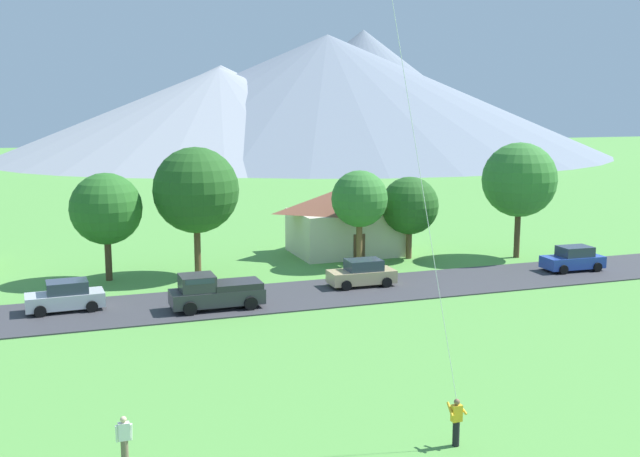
{
  "coord_description": "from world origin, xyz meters",
  "views": [
    {
      "loc": [
        -11.3,
        -12.87,
        11.54
      ],
      "look_at": [
        -1.43,
        15.09,
        6.64
      ],
      "focal_mm": 42.79,
      "sensor_mm": 36.0,
      "label": 1
    }
  ],
  "objects_px": {
    "tree_right_of_center": "(519,180)",
    "parked_car_blue_west_end": "(573,259)",
    "parked_car_tan_mid_east": "(362,273)",
    "tree_far_right": "(360,199)",
    "tree_near_left": "(196,190)",
    "watcher_person": "(124,440)",
    "tree_near_right": "(410,206)",
    "house_leftmost": "(344,219)",
    "parked_car_silver_mid_west": "(66,297)",
    "tree_left_of_center": "(106,209)",
    "pickup_truck_charcoal_west_side": "(214,291)"
  },
  "relations": [
    {
      "from": "tree_near_right",
      "to": "parked_car_tan_mid_east",
      "type": "height_order",
      "value": "tree_near_right"
    },
    {
      "from": "parked_car_silver_mid_west",
      "to": "pickup_truck_charcoal_west_side",
      "type": "relative_size",
      "value": 0.82
    },
    {
      "from": "tree_right_of_center",
      "to": "parked_car_blue_west_end",
      "type": "xyz_separation_m",
      "value": [
        0.91,
        -5.46,
        -5.0
      ]
    },
    {
      "from": "tree_left_of_center",
      "to": "pickup_truck_charcoal_west_side",
      "type": "relative_size",
      "value": 1.36
    },
    {
      "from": "tree_right_of_center",
      "to": "tree_near_left",
      "type": "bearing_deg",
      "value": 175.46
    },
    {
      "from": "tree_near_right",
      "to": "parked_car_silver_mid_west",
      "type": "height_order",
      "value": "tree_near_right"
    },
    {
      "from": "tree_far_right",
      "to": "watcher_person",
      "type": "height_order",
      "value": "tree_far_right"
    },
    {
      "from": "tree_near_left",
      "to": "parked_car_tan_mid_east",
      "type": "distance_m",
      "value": 12.38
    },
    {
      "from": "parked_car_blue_west_end",
      "to": "tree_near_right",
      "type": "bearing_deg",
      "value": 138.12
    },
    {
      "from": "tree_far_right",
      "to": "watcher_person",
      "type": "distance_m",
      "value": 32.0
    },
    {
      "from": "house_leftmost",
      "to": "tree_far_right",
      "type": "height_order",
      "value": "tree_far_right"
    },
    {
      "from": "tree_right_of_center",
      "to": "parked_car_silver_mid_west",
      "type": "bearing_deg",
      "value": -171.86
    },
    {
      "from": "tree_near_left",
      "to": "parked_car_blue_west_end",
      "type": "bearing_deg",
      "value": -16.57
    },
    {
      "from": "tree_far_right",
      "to": "parked_car_tan_mid_east",
      "type": "distance_m",
      "value": 7.45
    },
    {
      "from": "tree_left_of_center",
      "to": "parked_car_silver_mid_west",
      "type": "height_order",
      "value": "tree_left_of_center"
    },
    {
      "from": "pickup_truck_charcoal_west_side",
      "to": "watcher_person",
      "type": "xyz_separation_m",
      "value": [
        -6.54,
        -17.54,
        -0.18
      ]
    },
    {
      "from": "tree_right_of_center",
      "to": "parked_car_silver_mid_west",
      "type": "height_order",
      "value": "tree_right_of_center"
    },
    {
      "from": "tree_left_of_center",
      "to": "watcher_person",
      "type": "distance_m",
      "value": 27.31
    },
    {
      "from": "tree_right_of_center",
      "to": "tree_near_right",
      "type": "xyz_separation_m",
      "value": [
        -7.83,
        2.37,
        -1.88
      ]
    },
    {
      "from": "tree_far_right",
      "to": "parked_car_tan_mid_east",
      "type": "xyz_separation_m",
      "value": [
        -2.23,
        -5.91,
        -3.95
      ]
    },
    {
      "from": "watcher_person",
      "to": "house_leftmost",
      "type": "bearing_deg",
      "value": 57.45
    },
    {
      "from": "tree_near_left",
      "to": "parked_car_silver_mid_west",
      "type": "height_order",
      "value": "tree_near_left"
    },
    {
      "from": "tree_far_right",
      "to": "parked_car_tan_mid_east",
      "type": "height_order",
      "value": "tree_far_right"
    },
    {
      "from": "tree_right_of_center",
      "to": "tree_far_right",
      "type": "distance_m",
      "value": 12.45
    },
    {
      "from": "parked_car_blue_west_end",
      "to": "tree_right_of_center",
      "type": "bearing_deg",
      "value": 99.44
    },
    {
      "from": "tree_left_of_center",
      "to": "pickup_truck_charcoal_west_side",
      "type": "distance_m",
      "value": 11.33
    },
    {
      "from": "house_leftmost",
      "to": "parked_car_tan_mid_east",
      "type": "relative_size",
      "value": 1.96
    },
    {
      "from": "tree_left_of_center",
      "to": "tree_far_right",
      "type": "distance_m",
      "value": 17.27
    },
    {
      "from": "house_leftmost",
      "to": "parked_car_blue_west_end",
      "type": "relative_size",
      "value": 1.95
    },
    {
      "from": "parked_car_blue_west_end",
      "to": "parked_car_silver_mid_west",
      "type": "relative_size",
      "value": 1.0
    },
    {
      "from": "tree_near_left",
      "to": "tree_far_right",
      "type": "distance_m",
      "value": 11.51
    },
    {
      "from": "tree_near_left",
      "to": "tree_right_of_center",
      "type": "bearing_deg",
      "value": -4.54
    },
    {
      "from": "house_leftmost",
      "to": "tree_near_left",
      "type": "distance_m",
      "value": 13.11
    },
    {
      "from": "watcher_person",
      "to": "tree_right_of_center",
      "type": "bearing_deg",
      "value": 38.3
    },
    {
      "from": "parked_car_blue_west_end",
      "to": "watcher_person",
      "type": "distance_m",
      "value": 37.19
    },
    {
      "from": "tree_near_left",
      "to": "tree_left_of_center",
      "type": "bearing_deg",
      "value": 174.17
    },
    {
      "from": "house_leftmost",
      "to": "parked_car_tan_mid_east",
      "type": "distance_m",
      "value": 11.1
    },
    {
      "from": "tree_left_of_center",
      "to": "tree_far_right",
      "type": "xyz_separation_m",
      "value": [
        17.21,
        -1.32,
        0.07
      ]
    },
    {
      "from": "tree_left_of_center",
      "to": "tree_far_right",
      "type": "bearing_deg",
      "value": -4.37
    },
    {
      "from": "tree_near_left",
      "to": "parked_car_tan_mid_east",
      "type": "relative_size",
      "value": 2.05
    },
    {
      "from": "tree_far_right",
      "to": "pickup_truck_charcoal_west_side",
      "type": "relative_size",
      "value": 1.32
    },
    {
      "from": "parked_car_silver_mid_west",
      "to": "pickup_truck_charcoal_west_side",
      "type": "distance_m",
      "value": 8.25
    },
    {
      "from": "house_leftmost",
      "to": "tree_left_of_center",
      "type": "xyz_separation_m",
      "value": [
        -17.88,
        -3.33,
        2.06
      ]
    },
    {
      "from": "tree_right_of_center",
      "to": "parked_car_blue_west_end",
      "type": "distance_m",
      "value": 7.46
    },
    {
      "from": "parked_car_silver_mid_west",
      "to": "parked_car_tan_mid_east",
      "type": "bearing_deg",
      "value": -0.35
    },
    {
      "from": "pickup_truck_charcoal_west_side",
      "to": "watcher_person",
      "type": "bearing_deg",
      "value": -110.44
    },
    {
      "from": "house_leftmost",
      "to": "watcher_person",
      "type": "distance_m",
      "value": 36.02
    },
    {
      "from": "tree_right_of_center",
      "to": "parked_car_tan_mid_east",
      "type": "height_order",
      "value": "tree_right_of_center"
    },
    {
      "from": "tree_far_right",
      "to": "parked_car_silver_mid_west",
      "type": "relative_size",
      "value": 1.6
    },
    {
      "from": "parked_car_tan_mid_east",
      "to": "parked_car_blue_west_end",
      "type": "bearing_deg",
      "value": -2.64
    }
  ]
}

